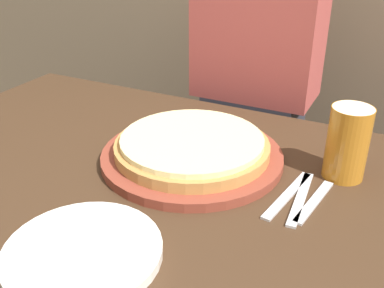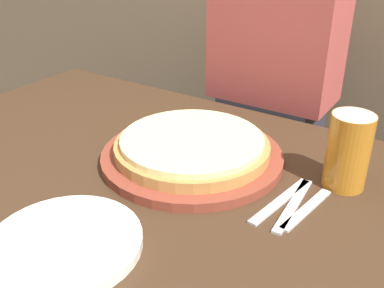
{
  "view_description": "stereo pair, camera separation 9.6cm",
  "coord_description": "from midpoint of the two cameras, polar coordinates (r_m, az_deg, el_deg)",
  "views": [
    {
      "loc": [
        0.31,
        -0.65,
        1.2
      ],
      "look_at": [
        -0.07,
        0.11,
        0.77
      ],
      "focal_mm": 42.0,
      "sensor_mm": 36.0,
      "label": 1
    },
    {
      "loc": [
        0.39,
        -0.6,
        1.2
      ],
      "look_at": [
        -0.07,
        0.11,
        0.77
      ],
      "focal_mm": 42.0,
      "sensor_mm": 36.0,
      "label": 2
    }
  ],
  "objects": [
    {
      "name": "pizza_on_board",
      "position": [
        0.96,
        2.84,
        -0.86
      ],
      "size": [
        0.39,
        0.39,
        0.06
      ],
      "color": "brown",
      "rests_on": "dining_table"
    },
    {
      "name": "beer_glass",
      "position": [
        0.92,
        22.15,
        -0.57
      ],
      "size": [
        0.08,
        0.08,
        0.15
      ],
      "color": "#B7701E",
      "rests_on": "dining_table"
    },
    {
      "name": "dinner_plate",
      "position": [
        0.75,
        -12.28,
        -12.34
      ],
      "size": [
        0.25,
        0.25,
        0.02
      ],
      "color": "white",
      "rests_on": "dining_table"
    },
    {
      "name": "fork",
      "position": [
        0.87,
        14.34,
        -7.1
      ],
      "size": [
        0.05,
        0.19,
        0.0
      ],
      "color": "silver",
      "rests_on": "dining_table"
    },
    {
      "name": "dinner_knife",
      "position": [
        0.86,
        15.91,
        -7.57
      ],
      "size": [
        0.03,
        0.19,
        0.0
      ],
      "color": "silver",
      "rests_on": "dining_table"
    },
    {
      "name": "spoon",
      "position": [
        0.86,
        17.49,
        -8.03
      ],
      "size": [
        0.04,
        0.16,
        0.0
      ],
      "color": "silver",
      "rests_on": "dining_table"
    },
    {
      "name": "diner_person",
      "position": [
        1.42,
        11.93,
        4.31
      ],
      "size": [
        0.36,
        0.21,
        1.33
      ],
      "color": "#33333D",
      "rests_on": "ground_plane"
    }
  ]
}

